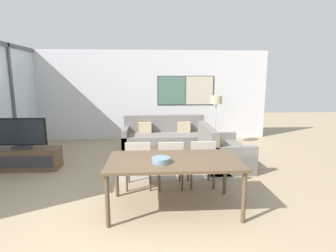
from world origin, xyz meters
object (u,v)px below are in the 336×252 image
dining_table (174,164)px  fruit_bowl (161,160)px  dining_chair_centre (170,161)px  floor_lamp (216,104)px  dining_chair_right (202,160)px  coffee_table (168,153)px  dining_chair_left (138,161)px  television (21,134)px  sofa_side (220,153)px  tv_console (23,159)px  sofa_main (165,138)px

dining_table → fruit_bowl: (-0.20, -0.13, 0.11)m
dining_chair_centre → floor_lamp: bearing=62.4°
dining_table → dining_chair_right: (0.56, 0.77, -0.19)m
coffee_table → dining_chair_left: 1.38m
television → dining_chair_left: (2.52, -1.15, -0.28)m
television → floor_lamp: bearing=20.1°
sofa_side → coffee_table: size_ratio=1.47×
tv_console → sofa_side: 4.29m
sofa_main → sofa_side: 1.93m
tv_console → floor_lamp: 4.95m
tv_console → dining_chair_left: bearing=-24.6°
dining_chair_right → tv_console: bearing=162.5°
coffee_table → dining_table: size_ratio=0.54×
dining_chair_centre → sofa_side: bearing=44.9°
sofa_side → dining_chair_right: (-0.65, -1.19, 0.22)m
coffee_table → dining_chair_right: (0.53, -1.21, 0.23)m
television → floor_lamp: size_ratio=0.73×
dining_chair_centre → fruit_bowl: 0.95m
tv_console → television: size_ratio=1.43×
sofa_main → coffee_table: size_ratio=2.20×
sofa_side → dining_chair_right: 1.37m
sofa_main → fruit_bowl: sofa_main is taller
dining_chair_left → dining_chair_right: size_ratio=1.00×
dining_table → fruit_bowl: fruit_bowl is taller
sofa_main → floor_lamp: (1.45, 0.10, 0.94)m
television → floor_lamp: floor_lamp is taller
fruit_bowl → floor_lamp: floor_lamp is taller
dining_chair_centre → fruit_bowl: bearing=-102.4°
floor_lamp → fruit_bowl: bearing=-114.3°
television → sofa_main: (3.11, 1.57, -0.50)m
tv_console → dining_table: bearing=-31.9°
coffee_table → floor_lamp: bearing=47.8°
television → dining_chair_right: (3.63, -1.14, -0.28)m
sofa_main → dining_chair_right: size_ratio=2.64×
television → dining_table: television is taller
dining_chair_right → floor_lamp: size_ratio=0.60×
dining_chair_centre → dining_chair_right: bearing=2.3°
coffee_table → dining_table: 2.03m
coffee_table → dining_chair_centre: (-0.03, -1.24, 0.23)m
dining_chair_left → dining_chair_centre: same height
dining_chair_right → television: bearing=162.5°
sofa_main → tv_console: bearing=-153.2°
television → coffee_table: size_ratio=1.01×
dining_chair_left → floor_lamp: bearing=54.2°
television → fruit_bowl: (2.88, -2.05, 0.02)m
tv_console → coffee_table: tv_console is taller
tv_console → sofa_side: size_ratio=0.98×
tv_console → coffee_table: bearing=1.3°
sofa_main → coffee_table: bearing=-90.0°
sofa_main → dining_table: sofa_main is taller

